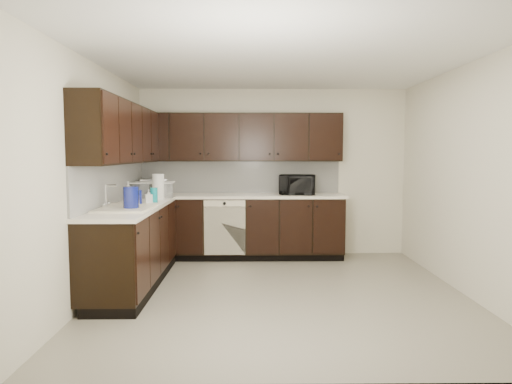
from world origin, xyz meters
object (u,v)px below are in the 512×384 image
toaster_oven (153,187)px  storage_bin (153,190)px  microwave (297,185)px  blue_pitcher (131,198)px  sink (126,214)px

toaster_oven → storage_bin: size_ratio=0.71×
microwave → blue_pitcher: (-1.94, -1.78, -0.02)m
sink → storage_bin: sink is taller
sink → blue_pitcher: bearing=-49.8°
sink → microwave: microwave is taller
storage_bin → blue_pitcher: bearing=-87.3°
sink → blue_pitcher: 0.22m
microwave → blue_pitcher: microwave is taller
blue_pitcher → microwave: bearing=28.6°
toaster_oven → blue_pitcher: blue_pitcher is taller
toaster_oven → blue_pitcher: bearing=-102.0°
microwave → toaster_oven: bearing=-171.0°
microwave → storage_bin: size_ratio=1.00×
storage_bin → blue_pitcher: 1.39m
toaster_oven → storage_bin: 0.39m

